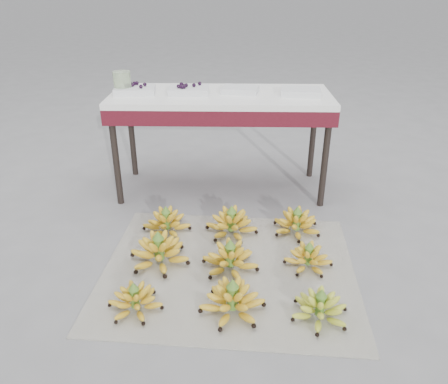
{
  "coord_description": "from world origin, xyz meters",
  "views": [
    {
      "loc": [
        0.03,
        -1.86,
        1.33
      ],
      "look_at": [
        -0.02,
        0.18,
        0.32
      ],
      "focal_mm": 35.0,
      "sensor_mm": 36.0,
      "label": 1
    }
  ],
  "objects_px": {
    "tray_far_left": "(135,90)",
    "tray_far_right": "(300,92)",
    "glass_jar": "(122,83)",
    "bunch_mid_right": "(308,258)",
    "tray_left": "(189,90)",
    "bunch_back_center": "(232,224)",
    "bunch_back_right": "(297,223)",
    "newspaper_mat": "(229,269)",
    "bunch_front_right": "(320,308)",
    "bunch_front_center": "(232,301)",
    "bunch_back_left": "(167,223)",
    "tray_right": "(240,90)",
    "bunch_mid_left": "(159,252)",
    "vendor_table": "(221,105)",
    "bunch_front_left": "(135,300)",
    "bunch_mid_center": "(230,259)"
  },
  "relations": [
    {
      "from": "bunch_mid_left",
      "to": "bunch_back_center",
      "type": "distance_m",
      "value": 0.47
    },
    {
      "from": "bunch_back_center",
      "to": "bunch_back_right",
      "type": "bearing_deg",
      "value": 20.75
    },
    {
      "from": "bunch_mid_left",
      "to": "tray_far_right",
      "type": "bearing_deg",
      "value": 71.15
    },
    {
      "from": "bunch_front_center",
      "to": "tray_right",
      "type": "bearing_deg",
      "value": 90.13
    },
    {
      "from": "bunch_front_right",
      "to": "glass_jar",
      "type": "xyz_separation_m",
      "value": [
        -1.07,
        1.26,
        0.67
      ]
    },
    {
      "from": "bunch_back_right",
      "to": "vendor_table",
      "type": "distance_m",
      "value": 0.9
    },
    {
      "from": "bunch_front_left",
      "to": "tray_right",
      "type": "height_order",
      "value": "tray_right"
    },
    {
      "from": "bunch_mid_left",
      "to": "tray_far_left",
      "type": "height_order",
      "value": "tray_far_left"
    },
    {
      "from": "newspaper_mat",
      "to": "bunch_back_left",
      "type": "bearing_deg",
      "value": 135.8
    },
    {
      "from": "bunch_front_right",
      "to": "tray_right",
      "type": "height_order",
      "value": "tray_right"
    },
    {
      "from": "glass_jar",
      "to": "bunch_mid_right",
      "type": "bearing_deg",
      "value": -39.48
    },
    {
      "from": "newspaper_mat",
      "to": "glass_jar",
      "type": "bearing_deg",
      "value": 126.42
    },
    {
      "from": "tray_far_left",
      "to": "tray_far_right",
      "type": "bearing_deg",
      "value": -0.88
    },
    {
      "from": "bunch_mid_center",
      "to": "vendor_table",
      "type": "xyz_separation_m",
      "value": [
        -0.07,
        0.93,
        0.52
      ]
    },
    {
      "from": "bunch_front_center",
      "to": "bunch_back_left",
      "type": "bearing_deg",
      "value": 121.7
    },
    {
      "from": "bunch_back_center",
      "to": "tray_far_left",
      "type": "relative_size",
      "value": 1.35
    },
    {
      "from": "bunch_mid_right",
      "to": "tray_left",
      "type": "distance_m",
      "value": 1.28
    },
    {
      "from": "bunch_mid_left",
      "to": "bunch_back_right",
      "type": "relative_size",
      "value": 1.48
    },
    {
      "from": "bunch_back_left",
      "to": "bunch_back_center",
      "type": "relative_size",
      "value": 0.75
    },
    {
      "from": "bunch_front_left",
      "to": "bunch_back_right",
      "type": "xyz_separation_m",
      "value": [
        0.79,
        0.67,
        0.01
      ]
    },
    {
      "from": "tray_far_left",
      "to": "tray_right",
      "type": "distance_m",
      "value": 0.66
    },
    {
      "from": "bunch_mid_left",
      "to": "bunch_mid_right",
      "type": "xyz_separation_m",
      "value": [
        0.75,
        -0.01,
        -0.01
      ]
    },
    {
      "from": "bunch_front_left",
      "to": "tray_far_right",
      "type": "bearing_deg",
      "value": 73.95
    },
    {
      "from": "bunch_front_center",
      "to": "bunch_back_right",
      "type": "xyz_separation_m",
      "value": [
        0.36,
        0.67,
        -0.0
      ]
    },
    {
      "from": "bunch_front_right",
      "to": "bunch_mid_center",
      "type": "bearing_deg",
      "value": 125.05
    },
    {
      "from": "bunch_front_left",
      "to": "bunch_mid_center",
      "type": "distance_m",
      "value": 0.52
    },
    {
      "from": "newspaper_mat",
      "to": "bunch_mid_center",
      "type": "height_order",
      "value": "bunch_mid_center"
    },
    {
      "from": "bunch_mid_right",
      "to": "tray_left",
      "type": "xyz_separation_m",
      "value": [
        -0.67,
        0.9,
        0.63
      ]
    },
    {
      "from": "bunch_front_left",
      "to": "bunch_back_left",
      "type": "bearing_deg",
      "value": 104.45
    },
    {
      "from": "bunch_front_left",
      "to": "glass_jar",
      "type": "distance_m",
      "value": 1.43
    },
    {
      "from": "bunch_back_right",
      "to": "bunch_front_right",
      "type": "bearing_deg",
      "value": -89.15
    },
    {
      "from": "bunch_front_center",
      "to": "tray_right",
      "type": "distance_m",
      "value": 1.41
    },
    {
      "from": "bunch_back_center",
      "to": "bunch_mid_left",
      "type": "bearing_deg",
      "value": -123.28
    },
    {
      "from": "bunch_front_right",
      "to": "bunch_back_center",
      "type": "relative_size",
      "value": 0.83
    },
    {
      "from": "bunch_front_left",
      "to": "bunch_front_right",
      "type": "bearing_deg",
      "value": 16.1
    },
    {
      "from": "tray_left",
      "to": "newspaper_mat",
      "type": "bearing_deg",
      "value": -73.86
    },
    {
      "from": "newspaper_mat",
      "to": "bunch_front_right",
      "type": "distance_m",
      "value": 0.52
    },
    {
      "from": "bunch_back_center",
      "to": "bunch_back_right",
      "type": "xyz_separation_m",
      "value": [
        0.37,
        0.02,
        -0.0
      ]
    },
    {
      "from": "bunch_mid_center",
      "to": "tray_right",
      "type": "distance_m",
      "value": 1.14
    },
    {
      "from": "bunch_front_right",
      "to": "bunch_back_right",
      "type": "bearing_deg",
      "value": 77.48
    },
    {
      "from": "bunch_back_center",
      "to": "vendor_table",
      "type": "height_order",
      "value": "vendor_table"
    },
    {
      "from": "bunch_front_right",
      "to": "bunch_mid_left",
      "type": "relative_size",
      "value": 0.75
    },
    {
      "from": "glass_jar",
      "to": "bunch_front_right",
      "type": "bearing_deg",
      "value": -49.6
    },
    {
      "from": "newspaper_mat",
      "to": "tray_left",
      "type": "bearing_deg",
      "value": 106.14
    },
    {
      "from": "bunch_back_left",
      "to": "tray_far_left",
      "type": "height_order",
      "value": "tray_far_left"
    },
    {
      "from": "bunch_front_center",
      "to": "bunch_mid_left",
      "type": "bearing_deg",
      "value": 138.2
    },
    {
      "from": "newspaper_mat",
      "to": "glass_jar",
      "type": "height_order",
      "value": "glass_jar"
    },
    {
      "from": "bunch_back_right",
      "to": "tray_left",
      "type": "bearing_deg",
      "value": 138.77
    },
    {
      "from": "bunch_back_center",
      "to": "vendor_table",
      "type": "bearing_deg",
      "value": 115.12
    },
    {
      "from": "vendor_table",
      "to": "tray_right",
      "type": "relative_size",
      "value": 5.58
    }
  ]
}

